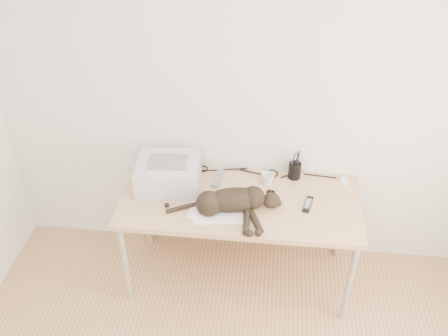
# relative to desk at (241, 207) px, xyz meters

# --- Properties ---
(wall_back) EXTENTS (3.50, 0.00, 3.50)m
(wall_back) POSITION_rel_desk_xyz_m (0.00, 0.27, 0.69)
(wall_back) COLOR white
(wall_back) RESTS_ON floor
(desk) EXTENTS (1.60, 0.70, 0.74)m
(desk) POSITION_rel_desk_xyz_m (0.00, 0.00, 0.00)
(desk) COLOR tan
(desk) RESTS_ON floor
(printer) EXTENTS (0.44, 0.39, 0.20)m
(printer) POSITION_rel_desk_xyz_m (-0.50, 0.03, 0.23)
(printer) COLOR silver
(printer) RESTS_ON desk
(papers) EXTENTS (0.37, 0.28, 0.01)m
(papers) POSITION_rel_desk_xyz_m (-0.15, -0.22, 0.14)
(papers) COLOR white
(papers) RESTS_ON desk
(cat) EXTENTS (0.75, 0.37, 0.17)m
(cat) POSITION_rel_desk_xyz_m (-0.06, -0.20, 0.21)
(cat) COLOR black
(cat) RESTS_ON desk
(mug) EXTENTS (0.13, 0.13, 0.08)m
(mug) POSITION_rel_desk_xyz_m (0.17, 0.11, 0.18)
(mug) COLOR silver
(mug) RESTS_ON desk
(pen_cup) EXTENTS (0.09, 0.09, 0.22)m
(pen_cup) POSITION_rel_desk_xyz_m (0.36, 0.20, 0.20)
(pen_cup) COLOR black
(pen_cup) RESTS_ON desk
(remote_grey) EXTENTS (0.08, 0.20, 0.02)m
(remote_grey) POSITION_rel_desk_xyz_m (-0.17, 0.12, 0.14)
(remote_grey) COLOR slate
(remote_grey) RESTS_ON desk
(remote_black) EXTENTS (0.08, 0.16, 0.02)m
(remote_black) POSITION_rel_desk_xyz_m (0.45, -0.09, 0.14)
(remote_black) COLOR black
(remote_black) RESTS_ON desk
(mouse) EXTENTS (0.07, 0.11, 0.04)m
(mouse) POSITION_rel_desk_xyz_m (0.70, 0.19, 0.15)
(mouse) COLOR white
(mouse) RESTS_ON desk
(cable_tangle) EXTENTS (1.36, 0.09, 0.01)m
(cable_tangle) POSITION_rel_desk_xyz_m (0.00, 0.22, 0.14)
(cable_tangle) COLOR black
(cable_tangle) RESTS_ON desk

